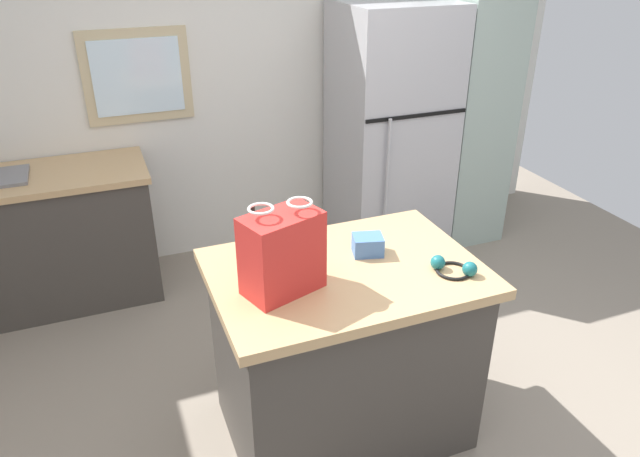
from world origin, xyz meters
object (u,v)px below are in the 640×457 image
kitchen_island (344,351)px  small_box (368,245)px  refrigerator (390,132)px  shopping_bag (282,253)px  bottle (253,232)px  ear_defenders (453,268)px  tall_cabinet (468,93)px

kitchen_island → small_box: size_ratio=8.81×
refrigerator → shopping_bag: (-1.39, -1.73, 0.19)m
refrigerator → kitchen_island: bearing=-123.0°
shopping_bag → small_box: bearing=18.0°
refrigerator → small_box: 1.84m
bottle → ear_defenders: bottle is taller
shopping_bag → refrigerator: bearing=51.3°
shopping_bag → tall_cabinet: bearing=40.5°
kitchen_island → bottle: 0.70m
tall_cabinet → ear_defenders: tall_cabinet is taller
kitchen_island → shopping_bag: shopping_bag is taller
shopping_bag → ear_defenders: shopping_bag is taller
refrigerator → tall_cabinet: bearing=0.0°
tall_cabinet → kitchen_island: bearing=-135.9°
kitchen_island → shopping_bag: size_ratio=3.04×
bottle → ear_defenders: size_ratio=1.10×
kitchen_island → shopping_bag: 0.69m
shopping_bag → small_box: size_ratio=2.90×
tall_cabinet → small_box: size_ratio=17.02×
tall_cabinet → small_box: (-1.58, -1.59, -0.17)m
kitchen_island → bottle: bottle is taller
refrigerator → bottle: refrigerator is taller
tall_cabinet → small_box: 2.24m
small_box → bottle: 0.51m
kitchen_island → tall_cabinet: (1.72, 1.67, 0.66)m
kitchen_island → shopping_bag: bearing=-168.7°
small_box → ear_defenders: (0.27, -0.28, -0.02)m
refrigerator → tall_cabinet: (0.64, 0.00, 0.23)m
kitchen_island → refrigerator: size_ratio=0.65×
kitchen_island → tall_cabinet: bearing=44.1°
small_box → shopping_bag: bearing=-162.0°
ear_defenders → shopping_bag: bearing=169.2°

